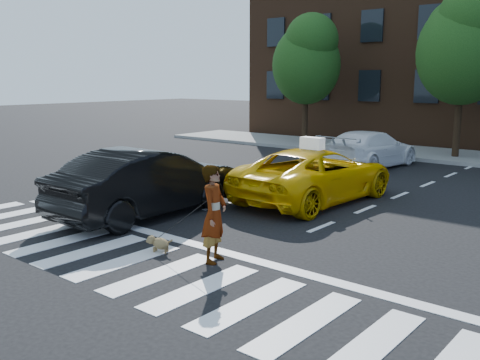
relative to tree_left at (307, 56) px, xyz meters
The scene contains 12 objects.
ground 18.90m from the tree_left, 67.71° to the right, with size 120.00×120.00×0.00m, color black.
crosswalk 18.90m from the tree_left, 67.71° to the right, with size 13.00×2.40×0.01m, color silver.
stop_line 17.47m from the tree_left, 65.65° to the right, with size 12.00×0.30×0.01m, color silver.
sidewalk_far 8.24m from the tree_left, ahead, with size 30.00×4.00×0.15m, color slate.
tree_left is the anchor object (origin of this frame).
tree_mid 7.51m from the tree_left, ahead, with size 3.69×3.69×7.10m.
taxi 13.03m from the tree_left, 55.95° to the right, with size 2.45×5.31×1.48m, color #D6A304.
black_sedan 15.54m from the tree_left, 72.04° to the right, with size 1.78×5.10×1.68m, color black.
white_suv 7.87m from the tree_left, 36.50° to the right, with size 1.99×4.89×1.42m, color white.
woman 18.25m from the tree_left, 62.57° to the right, with size 0.66×0.44×1.82m, color #999999.
dog 18.17m from the tree_left, 66.50° to the right, with size 0.55×0.37×0.33m.
taxi_sign 12.97m from the tree_left, 56.46° to the right, with size 0.65×0.28×0.32m, color white.
Camera 1 is at (7.73, -5.93, 3.35)m, focal length 40.00 mm.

